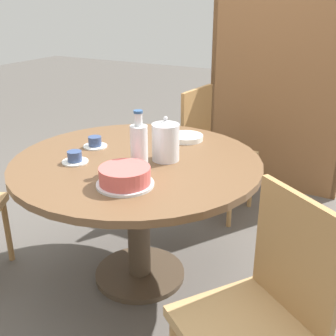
{
  "coord_description": "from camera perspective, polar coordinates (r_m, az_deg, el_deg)",
  "views": [
    {
      "loc": [
        1.1,
        -1.69,
        1.5
      ],
      "look_at": [
        0.0,
        0.34,
        0.55
      ],
      "focal_mm": 45.0,
      "sensor_mm": 36.0,
      "label": 1
    }
  ],
  "objects": [
    {
      "name": "ground_plane",
      "position": [
        2.51,
        -3.8,
        -14.3
      ],
      "size": [
        14.0,
        14.0,
        0.0
      ],
      "primitive_type": "plane",
      "color": "#56514C"
    },
    {
      "name": "dining_table",
      "position": [
        2.21,
        -4.18,
        -2.02
      ],
      "size": [
        1.28,
        1.28,
        0.72
      ],
      "color": "#473828",
      "rests_on": "ground_plane"
    },
    {
      "name": "chair_b",
      "position": [
        1.59,
        12.32,
        -18.54
      ],
      "size": [
        0.59,
        0.59,
        0.89
      ],
      "rotation": [
        0.0,
        0.0,
        5.66
      ],
      "color": "#A87A47",
      "rests_on": "ground_plane"
    },
    {
      "name": "chair_c",
      "position": [
        3.05,
        5.98,
        2.62
      ],
      "size": [
        0.45,
        0.45,
        0.89
      ],
      "rotation": [
        0.0,
        0.0,
        7.77
      ],
      "color": "#A87A47",
      "rests_on": "ground_plane"
    },
    {
      "name": "bookshelf",
      "position": [
        3.52,
        14.97,
        10.48
      ],
      "size": [
        1.09,
        0.28,
        1.66
      ],
      "rotation": [
        0.0,
        0.0,
        3.14
      ],
      "color": "brown",
      "rests_on": "ground_plane"
    },
    {
      "name": "coffee_pot",
      "position": [
        2.11,
        -0.33,
        3.73
      ],
      "size": [
        0.14,
        0.14,
        0.23
      ],
      "color": "silver",
      "rests_on": "dining_table"
    },
    {
      "name": "water_bottle",
      "position": [
        1.99,
        -3.94,
        2.97
      ],
      "size": [
        0.08,
        0.08,
        0.29
      ],
      "color": "silver",
      "rests_on": "dining_table"
    },
    {
      "name": "cake_main",
      "position": [
        1.85,
        -5.86,
        -1.17
      ],
      "size": [
        0.26,
        0.26,
        0.09
      ],
      "color": "silver",
      "rests_on": "dining_table"
    },
    {
      "name": "cup_a",
      "position": [
        2.36,
        -9.86,
        3.37
      ],
      "size": [
        0.13,
        0.13,
        0.06
      ],
      "color": "silver",
      "rests_on": "dining_table"
    },
    {
      "name": "cup_b",
      "position": [
        2.16,
        -12.51,
        1.33
      ],
      "size": [
        0.13,
        0.13,
        0.06
      ],
      "color": "silver",
      "rests_on": "dining_table"
    },
    {
      "name": "plate_stack",
      "position": [
        2.44,
        2.54,
        4.16
      ],
      "size": [
        0.19,
        0.19,
        0.03
      ],
      "color": "white",
      "rests_on": "dining_table"
    }
  ]
}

